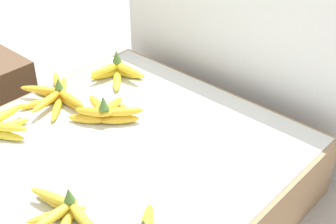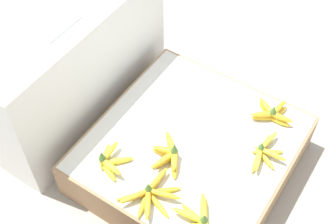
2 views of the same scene
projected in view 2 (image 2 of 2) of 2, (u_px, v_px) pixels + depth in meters
The scene contains 10 objects.
ground_plane at pixel (190, 167), 2.51m from camera, with size 10.00×10.00×0.00m, color #A89E8E.
display_platform at pixel (190, 155), 2.42m from camera, with size 1.00×0.96×0.24m.
back_vendor_table at pixel (61, 58), 2.54m from camera, with size 1.15×0.58×0.70m.
banana_bunch_front_left at pixel (199, 224), 2.02m from camera, with size 0.28×0.27×0.10m.
banana_bunch_front_midright at pixel (264, 152), 2.26m from camera, with size 0.27×0.17×0.09m.
banana_bunch_front_right at pixel (272, 113), 2.40m from camera, with size 0.20×0.22×0.11m.
banana_bunch_middle_left at pixel (151, 194), 2.11m from camera, with size 0.28×0.26×0.10m.
banana_bunch_middle_midleft at pixel (169, 154), 2.24m from camera, with size 0.22×0.20×0.11m.
banana_bunch_back_left at pixel (109, 161), 2.22m from camera, with size 0.19×0.18×0.11m.
foam_tray_white at pixel (51, 21), 2.18m from camera, with size 0.23×0.19×0.02m.
Camera 2 is at (-1.20, -0.64, 2.14)m, focal length 50.00 mm.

